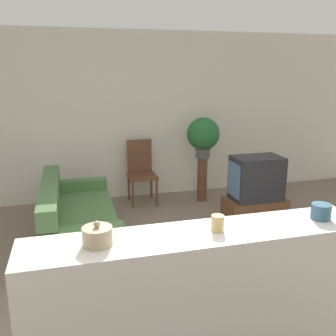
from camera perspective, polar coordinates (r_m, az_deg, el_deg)
name	(u,v)px	position (r m, az deg, el deg)	size (l,w,h in m)	color
ground_plane	(179,322)	(3.45, 1.63, -22.42)	(14.00, 14.00, 0.00)	#756656
wall_back	(119,117)	(6.16, -7.55, 7.72)	(9.00, 0.06, 2.70)	beige
couch	(76,223)	(4.73, -13.82, -8.10)	(0.84, 1.84, 0.80)	#476B3D
tv_stand	(254,212)	(5.28, 13.02, -6.62)	(0.82, 0.44, 0.40)	brown
television	(256,178)	(5.12, 13.27, -1.49)	(0.66, 0.42, 0.58)	#232328
wooden_chair	(141,169)	(6.02, -4.13, -0.17)	(0.44, 0.44, 1.01)	brown
plant_stand	(202,179)	(6.12, 5.22, -1.70)	(0.16, 0.16, 0.72)	brown
potted_plant	(203,135)	(5.96, 5.38, 5.04)	(0.52, 0.52, 0.64)	#4C4C51
foreground_counter	(200,303)	(2.76, 4.92, -19.76)	(2.35, 0.44, 1.05)	silver
decorative_bowl	(97,236)	(2.35, -10.71, -10.12)	(0.19, 0.19, 0.15)	tan
candle_jar	(218,223)	(2.51, 7.56, -8.33)	(0.09, 0.09, 0.11)	tan
coffee_tin	(321,211)	(2.90, 22.28, -6.15)	(0.14, 0.14, 0.11)	#335B75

